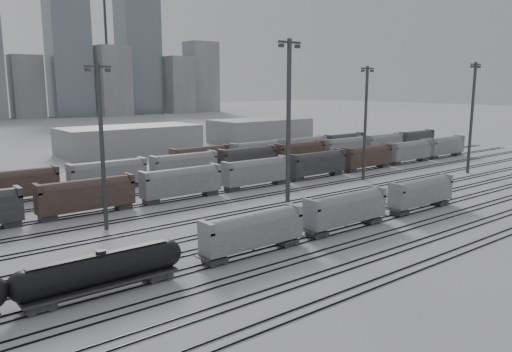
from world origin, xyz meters
TOP-DOWN VIEW (x-y plane):
  - ground at (0.00, 0.00)m, footprint 900.00×900.00m
  - tracks at (0.00, 17.50)m, footprint 220.00×71.50m
  - tank_car_b at (-35.75, 1.00)m, footprint 17.11×2.85m
  - hopper_car_a at (-17.20, 1.00)m, footprint 13.81×2.74m
  - hopper_car_b at (-0.65, 1.00)m, footprint 14.23×2.83m
  - hopper_car_c at (17.46, 1.00)m, footprint 14.00×2.78m
  - light_mast_b at (-26.91, 22.05)m, footprint 3.67×0.59m
  - light_mast_c at (-1.46, 12.26)m, footprint 4.29×0.69m
  - light_mast_d at (30.74, 23.79)m, footprint 3.82×0.61m
  - light_mast_e at (56.33, 14.33)m, footprint 4.01×0.64m
  - bg_string_near at (8.00, 32.00)m, footprint 151.00×3.00m
  - bg_string_mid at (18.00, 48.00)m, footprint 151.00×3.00m
  - bg_string_far at (35.50, 56.00)m, footprint 66.00×3.00m
  - warehouse_mid at (10.00, 95.00)m, footprint 40.00×18.00m
  - warehouse_right at (60.00, 95.00)m, footprint 35.00×18.00m
  - crane_right at (91.26, 305.00)m, footprint 42.00×1.80m

SIDE VIEW (x-z plane):
  - ground at x=0.00m, z-range 0.00..0.00m
  - tracks at x=0.00m, z-range 0.00..0.16m
  - tank_car_b at x=-35.75m, z-range 0.33..4.56m
  - bg_string_far at x=35.50m, z-range 0.00..5.60m
  - bg_string_near at x=8.00m, z-range 0.00..5.60m
  - bg_string_mid at x=18.00m, z-range 0.00..5.60m
  - hopper_car_a at x=-17.20m, z-range 0.58..5.52m
  - hopper_car_c at x=17.46m, z-range 0.59..5.60m
  - hopper_car_b at x=-0.65m, z-range 0.60..5.69m
  - warehouse_mid at x=10.00m, z-range 0.00..8.00m
  - warehouse_right at x=60.00m, z-range 0.00..8.00m
  - light_mast_b at x=-26.91m, z-range 0.70..23.63m
  - light_mast_d at x=30.74m, z-range 0.73..24.61m
  - light_mast_e at x=56.33m, z-range 0.76..25.81m
  - light_mast_c at x=-1.46m, z-range 0.82..27.61m
  - crane_right at x=91.26m, z-range 7.39..107.39m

